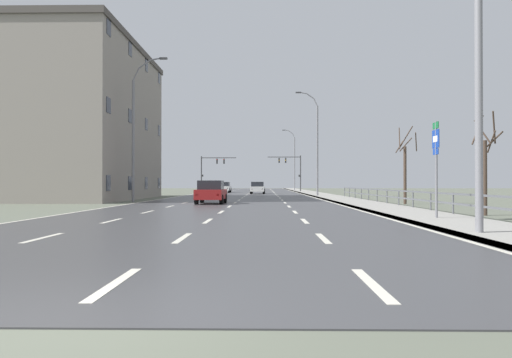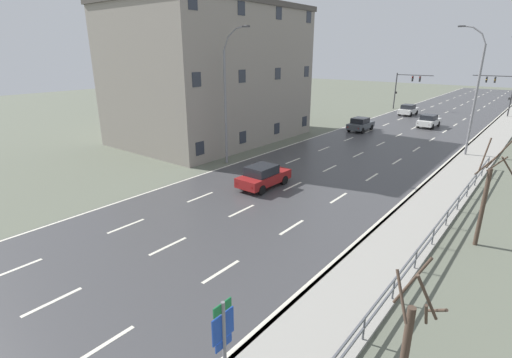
% 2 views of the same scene
% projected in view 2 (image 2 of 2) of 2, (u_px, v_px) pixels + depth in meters
% --- Properties ---
extents(ground_plane, '(160.00, 160.00, 0.12)m').
position_uv_depth(ground_plane, '(391.00, 140.00, 40.00)').
color(ground_plane, '#5B6051').
extents(road_asphalt_strip, '(14.00, 120.00, 0.03)m').
position_uv_depth(road_asphalt_strip, '(423.00, 123.00, 48.85)').
color(road_asphalt_strip, '#3D3D3F').
rests_on(road_asphalt_strip, ground).
extents(sidewalk_right, '(3.00, 120.00, 0.12)m').
position_uv_depth(sidewalk_right, '(499.00, 131.00, 43.86)').
color(sidewalk_right, gray).
rests_on(sidewalk_right, ground).
extents(guardrail, '(0.07, 34.75, 1.00)m').
position_uv_depth(guardrail, '(425.00, 244.00, 16.73)').
color(guardrail, '#515459').
rests_on(guardrail, ground).
extents(street_lamp_midground, '(2.36, 0.24, 10.99)m').
position_uv_depth(street_lamp_midground, '(474.00, 94.00, 32.02)').
color(street_lamp_midground, slate).
rests_on(street_lamp_midground, ground).
extents(street_lamp_left_bank, '(2.61, 0.24, 10.68)m').
position_uv_depth(street_lamp_left_bank, '(227.00, 100.00, 29.76)').
color(street_lamp_left_bank, slate).
rests_on(street_lamp_left_bank, ground).
extents(highway_sign, '(0.09, 0.68, 3.68)m').
position_uv_depth(highway_sign, '(224.00, 350.00, 8.57)').
color(highway_sign, slate).
rests_on(highway_sign, ground).
extents(traffic_signal_right, '(5.38, 0.36, 5.87)m').
position_uv_depth(traffic_signal_right, '(502.00, 88.00, 53.06)').
color(traffic_signal_right, '#38383A').
rests_on(traffic_signal_right, ground).
extents(traffic_signal_left, '(5.61, 0.36, 5.67)m').
position_uv_depth(traffic_signal_left, '(405.00, 84.00, 59.63)').
color(traffic_signal_left, '#38383A').
rests_on(traffic_signal_left, ground).
extents(car_far_left, '(1.87, 4.12, 1.57)m').
position_uv_depth(car_far_left, '(360.00, 124.00, 44.00)').
color(car_far_left, '#474C51').
rests_on(car_far_left, ground).
extents(car_distant, '(1.94, 4.15, 1.57)m').
position_uv_depth(car_distant, '(429.00, 121.00, 46.11)').
color(car_distant, silver).
rests_on(car_distant, ground).
extents(car_mid_centre, '(1.90, 4.13, 1.57)m').
position_uv_depth(car_mid_centre, '(408.00, 110.00, 55.02)').
color(car_mid_centre, silver).
rests_on(car_mid_centre, ground).
extents(car_near_left, '(1.88, 4.12, 1.57)m').
position_uv_depth(car_near_left, '(263.00, 176.00, 25.56)').
color(car_near_left, maroon).
rests_on(car_near_left, ground).
extents(brick_building, '(13.21, 18.88, 13.37)m').
position_uv_depth(brick_building, '(211.00, 74.00, 38.55)').
color(brick_building, gray).
rests_on(brick_building, ground).
extents(bare_tree_near, '(1.26, 1.39, 4.45)m').
position_uv_depth(bare_tree_near, '(407.00, 351.00, 9.03)').
color(bare_tree_near, '#423328').
rests_on(bare_tree_near, ground).
extents(bare_tree_mid, '(1.55, 1.67, 5.26)m').
position_uv_depth(bare_tree_mid, '(485.00, 199.00, 17.37)').
color(bare_tree_mid, '#423328').
rests_on(bare_tree_mid, ground).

